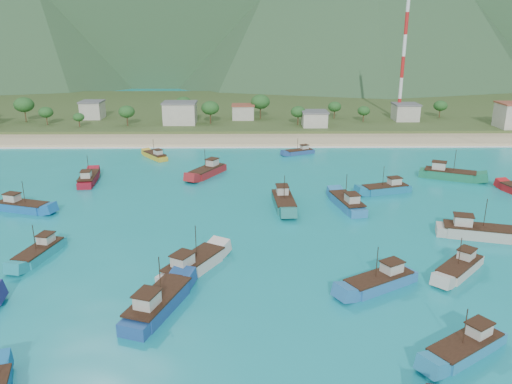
{
  "coord_description": "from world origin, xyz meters",
  "views": [
    {
      "loc": [
        -5.03,
        -73.88,
        33.16
      ],
      "look_at": [
        -3.98,
        18.0,
        3.0
      ],
      "focal_mm": 35.0,
      "sensor_mm": 36.0,
      "label": 1
    }
  ],
  "objects_px": {
    "boat_21": "(40,253)",
    "boat_25": "(193,266)",
    "boat_8": "(158,304)",
    "boat_27": "(155,156)",
    "boat_3": "(89,179)",
    "boat_29": "(22,207)",
    "boat_7": "(386,189)",
    "boat_26": "(476,232)",
    "boat_11": "(299,152)",
    "radio_tower": "(403,56)",
    "boat_1": "(284,202)",
    "boat_30": "(380,282)",
    "boat_10": "(347,203)",
    "boat_18": "(208,172)",
    "boat_5": "(449,175)",
    "boat_16": "(466,348)",
    "boat_2": "(460,268)"
  },
  "relations": [
    {
      "from": "boat_21",
      "to": "boat_25",
      "type": "bearing_deg",
      "value": -179.61
    },
    {
      "from": "boat_30",
      "to": "boat_18",
      "type": "bearing_deg",
      "value": -3.65
    },
    {
      "from": "boat_10",
      "to": "boat_2",
      "type": "bearing_deg",
      "value": -80.18
    },
    {
      "from": "boat_1",
      "to": "boat_21",
      "type": "distance_m",
      "value": 44.54
    },
    {
      "from": "boat_1",
      "to": "boat_30",
      "type": "height_order",
      "value": "boat_1"
    },
    {
      "from": "boat_25",
      "to": "boat_30",
      "type": "xyz_separation_m",
      "value": [
        25.64,
        -4.86,
        -0.12
      ]
    },
    {
      "from": "boat_3",
      "to": "boat_5",
      "type": "height_order",
      "value": "boat_5"
    },
    {
      "from": "boat_25",
      "to": "boat_29",
      "type": "height_order",
      "value": "boat_25"
    },
    {
      "from": "boat_11",
      "to": "boat_25",
      "type": "height_order",
      "value": "boat_25"
    },
    {
      "from": "boat_5",
      "to": "boat_30",
      "type": "distance_m",
      "value": 58.3
    },
    {
      "from": "boat_1",
      "to": "boat_30",
      "type": "xyz_separation_m",
      "value": [
        10.9,
        -32.23,
        -0.09
      ]
    },
    {
      "from": "boat_2",
      "to": "boat_18",
      "type": "relative_size",
      "value": 0.79
    },
    {
      "from": "boat_27",
      "to": "boat_21",
      "type": "bearing_deg",
      "value": -133.56
    },
    {
      "from": "boat_3",
      "to": "boat_7",
      "type": "bearing_deg",
      "value": -13.79
    },
    {
      "from": "radio_tower",
      "to": "boat_5",
      "type": "bearing_deg",
      "value": -96.7
    },
    {
      "from": "boat_7",
      "to": "boat_25",
      "type": "height_order",
      "value": "boat_25"
    },
    {
      "from": "boat_8",
      "to": "boat_18",
      "type": "relative_size",
      "value": 1.08
    },
    {
      "from": "boat_1",
      "to": "boat_26",
      "type": "distance_m",
      "value": 34.79
    },
    {
      "from": "boat_2",
      "to": "boat_18",
      "type": "xyz_separation_m",
      "value": [
        -39.95,
        50.29,
        0.15
      ]
    },
    {
      "from": "boat_10",
      "to": "boat_18",
      "type": "relative_size",
      "value": 1.01
    },
    {
      "from": "boat_7",
      "to": "boat_27",
      "type": "xyz_separation_m",
      "value": [
        -54.25,
        30.04,
        -0.15
      ]
    },
    {
      "from": "boat_21",
      "to": "boat_29",
      "type": "relative_size",
      "value": 0.93
    },
    {
      "from": "boat_8",
      "to": "boat_29",
      "type": "bearing_deg",
      "value": 150.78
    },
    {
      "from": "boat_18",
      "to": "boat_30",
      "type": "xyz_separation_m",
      "value": [
        27.54,
        -54.34,
        -0.07
      ]
    },
    {
      "from": "boat_3",
      "to": "boat_26",
      "type": "relative_size",
      "value": 0.88
    },
    {
      "from": "radio_tower",
      "to": "boat_8",
      "type": "bearing_deg",
      "value": -117.23
    },
    {
      "from": "boat_10",
      "to": "boat_27",
      "type": "height_order",
      "value": "boat_10"
    },
    {
      "from": "boat_1",
      "to": "boat_2",
      "type": "xyz_separation_m",
      "value": [
        23.31,
        -28.18,
        -0.17
      ]
    },
    {
      "from": "boat_3",
      "to": "boat_8",
      "type": "bearing_deg",
      "value": -71.84
    },
    {
      "from": "boat_5",
      "to": "boat_3",
      "type": "bearing_deg",
      "value": -63.85
    },
    {
      "from": "boat_8",
      "to": "boat_21",
      "type": "height_order",
      "value": "boat_8"
    },
    {
      "from": "boat_7",
      "to": "boat_29",
      "type": "distance_m",
      "value": 73.1
    },
    {
      "from": "boat_21",
      "to": "boat_25",
      "type": "xyz_separation_m",
      "value": [
        23.85,
        -5.13,
        0.22
      ]
    },
    {
      "from": "boat_3",
      "to": "boat_16",
      "type": "bearing_deg",
      "value": -53.39
    },
    {
      "from": "boat_7",
      "to": "boat_26",
      "type": "relative_size",
      "value": 0.87
    },
    {
      "from": "radio_tower",
      "to": "boat_1",
      "type": "relative_size",
      "value": 3.67
    },
    {
      "from": "boat_11",
      "to": "boat_18",
      "type": "distance_m",
      "value": 31.65
    },
    {
      "from": "boat_30",
      "to": "boat_5",
      "type": "bearing_deg",
      "value": -59.9
    },
    {
      "from": "boat_7",
      "to": "boat_10",
      "type": "relative_size",
      "value": 0.92
    },
    {
      "from": "boat_26",
      "to": "boat_11",
      "type": "bearing_deg",
      "value": -141.76
    },
    {
      "from": "boat_21",
      "to": "boat_27",
      "type": "distance_m",
      "value": 61.08
    },
    {
      "from": "boat_2",
      "to": "boat_18",
      "type": "bearing_deg",
      "value": -7.03
    },
    {
      "from": "boat_8",
      "to": "boat_27",
      "type": "distance_m",
      "value": 77.59
    },
    {
      "from": "boat_29",
      "to": "boat_26",
      "type": "bearing_deg",
      "value": 97.53
    },
    {
      "from": "boat_3",
      "to": "boat_11",
      "type": "bearing_deg",
      "value": 21.0
    },
    {
      "from": "boat_11",
      "to": "radio_tower",
      "type": "bearing_deg",
      "value": -65.35
    },
    {
      "from": "boat_3",
      "to": "boat_29",
      "type": "relative_size",
      "value": 0.99
    },
    {
      "from": "boat_7",
      "to": "boat_21",
      "type": "bearing_deg",
      "value": 100.27
    },
    {
      "from": "boat_16",
      "to": "boat_27",
      "type": "bearing_deg",
      "value": -3.63
    },
    {
      "from": "radio_tower",
      "to": "boat_29",
      "type": "height_order",
      "value": "radio_tower"
    }
  ]
}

